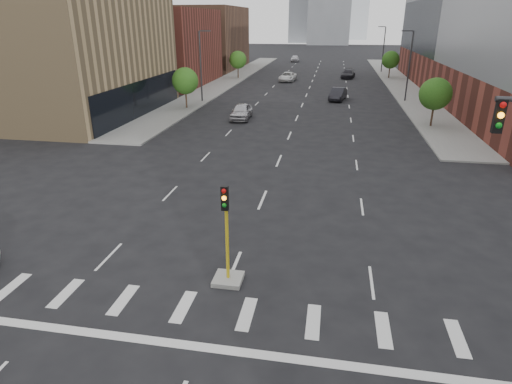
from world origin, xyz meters
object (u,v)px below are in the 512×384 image
(car_deep_right, at_px, (348,74))
(median_traffic_signal, at_px, (228,262))
(car_mid_right, at_px, (338,94))
(car_far_left, at_px, (288,77))
(car_near_left, at_px, (241,111))
(car_distant, at_px, (295,58))

(car_deep_right, bearing_deg, median_traffic_signal, -86.08)
(car_mid_right, bearing_deg, car_deep_right, 95.22)
(median_traffic_signal, relative_size, car_far_left, 0.78)
(car_mid_right, distance_m, car_far_left, 20.40)
(car_mid_right, xyz_separation_m, car_deep_right, (1.89, 24.52, -0.05))
(car_near_left, xyz_separation_m, car_mid_right, (10.59, 14.13, -0.02))
(car_deep_right, bearing_deg, car_distant, 120.91)
(car_near_left, bearing_deg, car_deep_right, 70.59)
(car_mid_right, xyz_separation_m, car_far_left, (-8.91, 18.35, -0.04))
(median_traffic_signal, bearing_deg, car_far_left, 93.93)
(median_traffic_signal, height_order, car_deep_right, median_traffic_signal)
(car_near_left, distance_m, car_mid_right, 17.66)
(car_deep_right, distance_m, car_distant, 35.21)
(car_mid_right, height_order, car_deep_right, car_mid_right)
(car_mid_right, bearing_deg, car_near_left, -117.20)
(car_near_left, relative_size, car_deep_right, 0.93)
(median_traffic_signal, bearing_deg, car_deep_right, 84.78)
(median_traffic_signal, bearing_deg, car_distant, 93.70)
(car_distant, bearing_deg, car_mid_right, -79.88)
(car_near_left, height_order, car_distant, car_near_left)
(car_mid_right, bearing_deg, car_distant, 110.67)
(car_far_left, height_order, car_deep_right, car_far_left)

